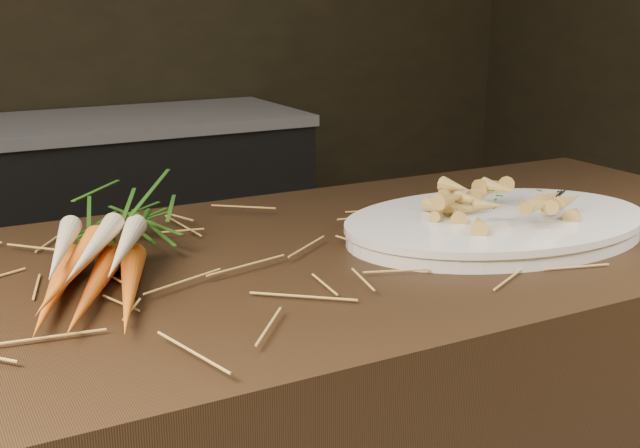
# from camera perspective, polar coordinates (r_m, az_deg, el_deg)

# --- Properties ---
(back_counter) EXTENTS (1.82, 0.62, 0.84)m
(back_counter) POSITION_cam_1_polar(r_m,az_deg,el_deg) (3.02, -18.39, -0.98)
(back_counter) COLOR black
(back_counter) RESTS_ON ground
(straw_bedding) EXTENTS (1.40, 0.60, 0.02)m
(straw_bedding) POSITION_cam_1_polar(r_m,az_deg,el_deg) (1.05, -18.30, -4.33)
(straw_bedding) COLOR #A97A35
(straw_bedding) RESTS_ON main_counter
(root_veg_bunch) EXTENTS (0.32, 0.51, 0.09)m
(root_veg_bunch) POSITION_cam_1_polar(r_m,az_deg,el_deg) (1.13, -14.70, -0.64)
(root_veg_bunch) COLOR #CA6016
(root_veg_bunch) RESTS_ON main_counter
(serving_platter) EXTENTS (0.52, 0.37, 0.03)m
(serving_platter) POSITION_cam_1_polar(r_m,az_deg,el_deg) (1.27, 12.47, -0.24)
(serving_platter) COLOR white
(serving_platter) RESTS_ON main_counter
(roasted_veg_heap) EXTENTS (0.25, 0.19, 0.05)m
(roasted_veg_heap) POSITION_cam_1_polar(r_m,az_deg,el_deg) (1.26, 12.58, 1.53)
(roasted_veg_heap) COLOR #A8833D
(roasted_veg_heap) RESTS_ON serving_platter
(serving_fork) EXTENTS (0.16, 0.12, 0.00)m
(serving_fork) POSITION_cam_1_polar(r_m,az_deg,el_deg) (1.36, 19.08, 0.98)
(serving_fork) COLOR silver
(serving_fork) RESTS_ON serving_platter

